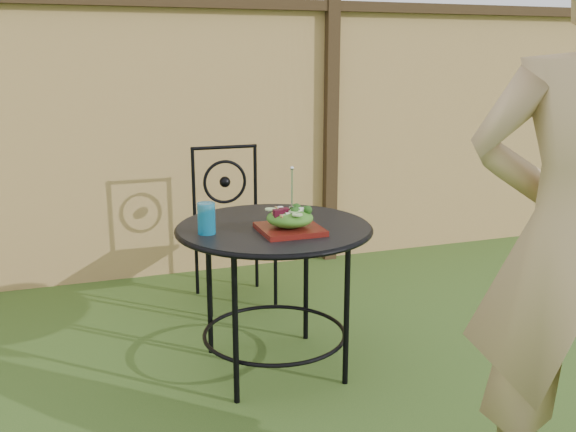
{
  "coord_description": "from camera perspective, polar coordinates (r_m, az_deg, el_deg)",
  "views": [
    {
      "loc": [
        -0.52,
        -2.15,
        1.49
      ],
      "look_at": [
        0.45,
        0.65,
        0.75
      ],
      "focal_mm": 40.0,
      "sensor_mm": 36.0,
      "label": 1
    }
  ],
  "objects": [
    {
      "name": "fence",
      "position": [
        4.41,
        -12.31,
        6.62
      ],
      "size": [
        8.0,
        0.12,
        1.9
      ],
      "color": "tan",
      "rests_on": "ground"
    },
    {
      "name": "patio_table",
      "position": [
        3.03,
        -1.24,
        -3.37
      ],
      "size": [
        0.92,
        0.92,
        0.72
      ],
      "color": "black",
      "rests_on": "ground"
    },
    {
      "name": "patio_chair",
      "position": [
        3.97,
        -5.03,
        -0.43
      ],
      "size": [
        0.46,
        0.46,
        0.95
      ],
      "color": "black",
      "rests_on": "ground"
    },
    {
      "name": "salad_plate",
      "position": [
        2.88,
        0.16,
        -1.18
      ],
      "size": [
        0.27,
        0.27,
        0.02
      ],
      "primitive_type": "cube",
      "color": "#431509",
      "rests_on": "patio_table"
    },
    {
      "name": "salad",
      "position": [
        2.86,
        0.16,
        -0.18
      ],
      "size": [
        0.21,
        0.21,
        0.08
      ],
      "primitive_type": "ellipsoid",
      "color": "#235614",
      "rests_on": "salad_plate"
    },
    {
      "name": "fork",
      "position": [
        2.84,
        0.36,
        2.38
      ],
      "size": [
        0.01,
        0.01,
        0.18
      ],
      "primitive_type": "cylinder",
      "color": "silver",
      "rests_on": "salad"
    },
    {
      "name": "drinking_glass",
      "position": [
        2.86,
        -7.27,
        -0.21
      ],
      "size": [
        0.08,
        0.08,
        0.14
      ],
      "primitive_type": "cylinder",
      "color": "#0C6A96",
      "rests_on": "patio_table"
    }
  ]
}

